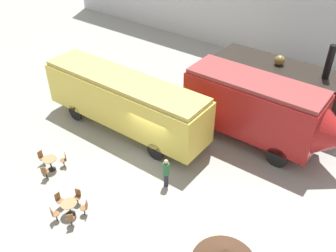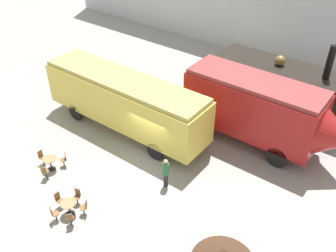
% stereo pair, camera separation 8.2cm
% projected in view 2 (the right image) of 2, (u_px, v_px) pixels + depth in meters
% --- Properties ---
extents(ground_plane, '(80.00, 80.00, 0.00)m').
position_uv_depth(ground_plane, '(151.00, 154.00, 21.32)').
color(ground_plane, gray).
extents(backdrop_wall, '(44.00, 0.15, 9.00)m').
position_uv_depth(backdrop_wall, '(277.00, 6.00, 28.78)').
color(backdrop_wall, silver).
rests_on(backdrop_wall, ground_plane).
extents(steam_locomotive, '(8.76, 2.65, 5.33)m').
position_uv_depth(steam_locomotive, '(283.00, 84.00, 23.67)').
color(steam_locomotive, black).
rests_on(steam_locomotive, ground_plane).
extents(streamlined_locomotive, '(9.40, 2.68, 4.05)m').
position_uv_depth(streamlined_locomotive, '(264.00, 110.00, 20.73)').
color(streamlined_locomotive, maroon).
rests_on(streamlined_locomotive, ground_plane).
extents(passenger_coach_vintage, '(10.83, 2.60, 3.52)m').
position_uv_depth(passenger_coach_vintage, '(125.00, 100.00, 22.17)').
color(passenger_coach_vintage, '#E0C64C').
rests_on(passenger_coach_vintage, ground_plane).
extents(cafe_table_near, '(0.75, 0.75, 0.75)m').
position_uv_depth(cafe_table_near, '(50.00, 161.00, 19.99)').
color(cafe_table_near, black).
rests_on(cafe_table_near, ground_plane).
extents(cafe_table_mid, '(0.74, 0.74, 0.73)m').
position_uv_depth(cafe_table_mid, '(69.00, 206.00, 17.45)').
color(cafe_table_mid, black).
rests_on(cafe_table_mid, ground_plane).
extents(cafe_chair_0, '(0.39, 0.40, 0.87)m').
position_uv_depth(cafe_chair_0, '(64.00, 158.00, 20.25)').
color(cafe_chair_0, black).
rests_on(cafe_chair_0, ground_plane).
extents(cafe_chair_1, '(0.36, 0.36, 0.87)m').
position_uv_depth(cafe_chair_1, '(42.00, 156.00, 20.39)').
color(cafe_chair_1, black).
rests_on(cafe_chair_1, ground_plane).
extents(cafe_chair_2, '(0.39, 0.40, 0.87)m').
position_uv_depth(cafe_chair_2, '(45.00, 171.00, 19.42)').
color(cafe_chair_2, black).
rests_on(cafe_chair_2, ground_plane).
extents(cafe_chair_3, '(0.40, 0.40, 0.87)m').
position_uv_depth(cafe_chair_3, '(85.00, 207.00, 17.45)').
color(cafe_chair_3, black).
rests_on(cafe_chair_3, ground_plane).
extents(cafe_chair_4, '(0.37, 0.39, 0.87)m').
position_uv_depth(cafe_chair_4, '(77.00, 195.00, 18.04)').
color(cafe_chair_4, black).
rests_on(cafe_chair_4, ground_plane).
extents(cafe_chair_5, '(0.36, 0.36, 0.87)m').
position_uv_depth(cafe_chair_5, '(59.00, 199.00, 17.85)').
color(cafe_chair_5, black).
rests_on(cafe_chair_5, ground_plane).
extents(cafe_chair_6, '(0.37, 0.39, 0.87)m').
position_uv_depth(cafe_chair_6, '(53.00, 213.00, 17.14)').
color(cafe_chair_6, black).
rests_on(cafe_chair_6, ground_plane).
extents(cafe_chair_7, '(0.40, 0.40, 0.87)m').
position_uv_depth(cafe_chair_7, '(70.00, 218.00, 16.89)').
color(cafe_chair_7, black).
rests_on(cafe_chair_7, ground_plane).
extents(visitor_person, '(0.34, 0.34, 1.74)m').
position_uv_depth(visitor_person, '(166.00, 172.00, 18.75)').
color(visitor_person, '#262633').
rests_on(visitor_person, ground_plane).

